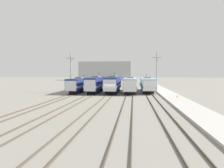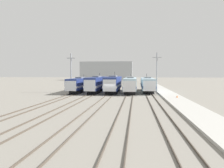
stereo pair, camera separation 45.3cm
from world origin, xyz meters
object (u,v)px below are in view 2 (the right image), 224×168
Objects in this scene: locomotive_far_left at (80,84)px; locomotive_center_left at (97,84)px; catenary_tower_left at (71,72)px; locomotive_far_right at (147,84)px; traffic_cone at (177,96)px; locomotive_center at (113,84)px; locomotive_center_right at (130,84)px; catenary_tower_right at (157,72)px.

locomotive_center_left is (4.37, 0.43, 0.14)m from locomotive_far_left.
locomotive_center_left is at bearing 18.11° from catenary_tower_left.
locomotive_far_right reaches higher than traffic_cone.
locomotive_center is 37.47× the size of traffic_cone.
locomotive_far_left is 1.03× the size of locomotive_center.
locomotive_center_left is at bearing 5.62° from locomotive_far_left.
locomotive_center_left is at bearing 168.40° from locomotive_center.
locomotive_far_right is at bearing 16.20° from locomotive_center.
locomotive_center_right is 1.78× the size of catenary_tower_left.
locomotive_far_right is (4.37, 2.50, -0.04)m from locomotive_center_right.
locomotive_center_left is 15.59m from catenary_tower_right.
catenary_tower_left is (-14.97, -1.18, 3.09)m from locomotive_center_right.
locomotive_far_left is at bearing -174.38° from locomotive_center_left.
traffic_cone is at bearing -24.33° from catenary_tower_left.
locomotive_center_left is 42.09× the size of traffic_cone.
locomotive_center is 11.24m from catenary_tower_right.
locomotive_center_left is 1.02× the size of locomotive_far_right.
locomotive_far_left is at bearing 150.68° from traffic_cone.
locomotive_center is 1.71× the size of catenary_tower_right.
catenary_tower_right is 21.97× the size of traffic_cone.
catenary_tower_left is 21.39m from catenary_tower_right.
catenary_tower_right reaches higher than locomotive_center_left.
locomotive_center_left reaches higher than locomotive_far_left.
catenary_tower_right is (2.04, -3.68, 3.13)m from locomotive_far_right.
traffic_cone is (24.22, -10.95, -4.69)m from catenary_tower_left.
locomotive_center is at bearing -179.53° from locomotive_center_right.
catenary_tower_left is at bearing -169.23° from locomotive_far_right.
locomotive_center_right is 15.34m from traffic_cone.
locomotive_far_right is 5.25m from catenary_tower_right.
locomotive_far_left is at bearing 178.11° from locomotive_center_right.
catenary_tower_left and catenary_tower_right have the same top height.
locomotive_center is at bearing -3.06° from locomotive_far_left.
locomotive_center_right is 15.34m from catenary_tower_left.
locomotive_center_right is (4.37, 0.04, -0.14)m from locomotive_center.
locomotive_center_left is 13.22m from locomotive_far_right.
catenary_tower_left is at bearing -161.89° from locomotive_center_left.
locomotive_center_left is 8.79m from locomotive_center_right.
locomotive_center is 9.11m from locomotive_far_right.
catenary_tower_left is at bearing 180.00° from catenary_tower_right.
locomotive_center_left is 1.08× the size of locomotive_center_right.
locomotive_center_left reaches higher than locomotive_center_right.
locomotive_center_right is 1.78× the size of catenary_tower_right.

